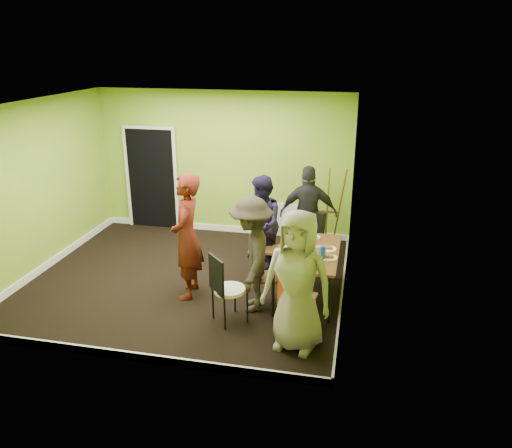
{
  "coord_description": "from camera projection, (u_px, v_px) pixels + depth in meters",
  "views": [
    {
      "loc": [
        2.62,
        -6.92,
        3.65
      ],
      "look_at": [
        1.14,
        0.0,
        1.05
      ],
      "focal_mm": 35.0,
      "sensor_mm": 36.0,
      "label": 1
    }
  ],
  "objects": [
    {
      "name": "cup_a",
      "position": [
        293.0,
        253.0,
        7.14
      ],
      "size": [
        0.11,
        0.11,
        0.09
      ],
      "primitive_type": "imported",
      "color": "white",
      "rests_on": "dining_table"
    },
    {
      "name": "blue_bottle",
      "position": [
        323.0,
        253.0,
        7.01
      ],
      "size": [
        0.08,
        0.08,
        0.2
      ],
      "primitive_type": "cylinder",
      "color": "#1744AE",
      "rests_on": "dining_table"
    },
    {
      "name": "plate_wall_back",
      "position": [
        327.0,
        249.0,
        7.38
      ],
      "size": [
        0.27,
        0.27,
        0.01
      ],
      "primitive_type": "cylinder",
      "color": "white",
      "rests_on": "dining_table"
    },
    {
      "name": "plate_far_front",
      "position": [
        301.0,
        265.0,
        6.85
      ],
      "size": [
        0.26,
        0.26,
        0.01
      ],
      "primitive_type": "cylinder",
      "color": "white",
      "rests_on": "dining_table"
    },
    {
      "name": "person_left_far",
      "position": [
        261.0,
        224.0,
        8.23
      ],
      "size": [
        0.85,
        0.95,
        1.62
      ],
      "primitive_type": "imported",
      "rotation": [
        0.0,
        0.0,
        -1.21
      ],
      "color": "#191535",
      "rests_on": "ground"
    },
    {
      "name": "plate_near_left",
      "position": [
        298.0,
        239.0,
        7.75
      ],
      "size": [
        0.24,
        0.24,
        0.01
      ],
      "primitive_type": "cylinder",
      "color": "white",
      "rests_on": "dining_table"
    },
    {
      "name": "chair_front_end",
      "position": [
        296.0,
        295.0,
        6.39
      ],
      "size": [
        0.5,
        0.5,
        1.05
      ],
      "rotation": [
        0.0,
        0.0,
        -0.16
      ],
      "color": "#F05416",
      "rests_on": "ground"
    },
    {
      "name": "ground",
      "position": [
        188.0,
        279.0,
        8.12
      ],
      "size": [
        5.0,
        5.0,
        0.0
      ],
      "primitive_type": "plane",
      "color": "black",
      "rests_on": "ground"
    },
    {
      "name": "person_standing",
      "position": [
        187.0,
        237.0,
        7.32
      ],
      "size": [
        0.54,
        0.74,
        1.9
      ],
      "primitive_type": "imported",
      "rotation": [
        0.0,
        0.0,
        -1.44
      ],
      "color": "#51170D",
      "rests_on": "ground"
    },
    {
      "name": "person_front_end",
      "position": [
        297.0,
        281.0,
        6.05
      ],
      "size": [
        0.99,
        0.75,
        1.81
      ],
      "primitive_type": "imported",
      "rotation": [
        0.0,
        0.0,
        -0.22
      ],
      "color": "gray",
      "rests_on": "ground"
    },
    {
      "name": "glass_back",
      "position": [
        315.0,
        236.0,
        7.73
      ],
      "size": [
        0.06,
        0.06,
        0.11
      ],
      "primitive_type": "cylinder",
      "color": "black",
      "rests_on": "dining_table"
    },
    {
      "name": "chair_bentwood",
      "position": [
        225.0,
        286.0,
        6.71
      ],
      "size": [
        0.55,
        0.55,
        1.0
      ],
      "rotation": [
        0.0,
        0.0,
        -0.82
      ],
      "color": "black",
      "rests_on": "ground"
    },
    {
      "name": "chair_left_near",
      "position": [
        264.0,
        272.0,
        7.2
      ],
      "size": [
        0.48,
        0.47,
        0.92
      ],
      "rotation": [
        0.0,
        0.0,
        -1.27
      ],
      "color": "#F05416",
      "rests_on": "ground"
    },
    {
      "name": "glass_front",
      "position": [
        310.0,
        261.0,
        6.86
      ],
      "size": [
        0.06,
        0.06,
        0.1
      ],
      "primitive_type": "cylinder",
      "color": "black",
      "rests_on": "dining_table"
    },
    {
      "name": "plate_wall_front",
      "position": [
        329.0,
        257.0,
        7.09
      ],
      "size": [
        0.25,
        0.25,
        0.01
      ],
      "primitive_type": "cylinder",
      "color": "white",
      "rests_on": "dining_table"
    },
    {
      "name": "orange_bottle",
      "position": [
        308.0,
        245.0,
        7.43
      ],
      "size": [
        0.03,
        0.03,
        0.09
      ],
      "primitive_type": "cylinder",
      "color": "#F05416",
      "rests_on": "dining_table"
    },
    {
      "name": "dining_table",
      "position": [
        308.0,
        254.0,
        7.34
      ],
      "size": [
        0.9,
        1.5,
        0.75
      ],
      "color": "black",
      "rests_on": "ground"
    },
    {
      "name": "room_walls",
      "position": [
        184.0,
        221.0,
        7.83
      ],
      "size": [
        5.04,
        4.54,
        2.82
      ],
      "color": "#79AA2B",
      "rests_on": "ground"
    },
    {
      "name": "glass_mid",
      "position": [
        301.0,
        243.0,
        7.5
      ],
      "size": [
        0.06,
        0.06,
        0.09
      ],
      "primitive_type": "cylinder",
      "color": "black",
      "rests_on": "dining_table"
    },
    {
      "name": "chair_back_end",
      "position": [
        312.0,
        227.0,
        8.51
      ],
      "size": [
        0.52,
        0.56,
        0.93
      ],
      "rotation": [
        0.0,
        0.0,
        2.74
      ],
      "color": "#F05416",
      "rests_on": "ground"
    },
    {
      "name": "easel",
      "position": [
        328.0,
        210.0,
        9.0
      ],
      "size": [
        0.63,
        0.59,
        1.58
      ],
      "color": "brown",
      "rests_on": "ground"
    },
    {
      "name": "person_back_end",
      "position": [
        308.0,
        214.0,
        8.6
      ],
      "size": [
        1.04,
        0.56,
        1.69
      ],
      "primitive_type": "imported",
      "rotation": [
        0.0,
        0.0,
        3.29
      ],
      "color": "black",
      "rests_on": "ground"
    },
    {
      "name": "chair_left_far",
      "position": [
        267.0,
        244.0,
        8.16
      ],
      "size": [
        0.41,
        0.41,
        0.94
      ],
      "rotation": [
        0.0,
        0.0,
        -1.63
      ],
      "color": "#F05416",
      "rests_on": "ground"
    },
    {
      "name": "thermos",
      "position": [
        302.0,
        244.0,
        7.25
      ],
      "size": [
        0.07,
        0.07,
        0.23
      ],
      "primitive_type": "cylinder",
      "color": "white",
      "rests_on": "dining_table"
    },
    {
      "name": "plate_near_right",
      "position": [
        281.0,
        260.0,
        7.0
      ],
      "size": [
        0.25,
        0.25,
        0.01
      ],
      "primitive_type": "cylinder",
      "color": "white",
      "rests_on": "dining_table"
    },
    {
      "name": "plate_far_back",
      "position": [
        312.0,
        237.0,
        7.82
      ],
      "size": [
        0.25,
        0.25,
        0.01
      ],
      "primitive_type": "cylinder",
      "color": "white",
      "rests_on": "dining_table"
    },
    {
      "name": "cup_b",
      "position": [
        319.0,
        249.0,
        7.28
      ],
      "size": [
        0.09,
        0.09,
        0.09
      ],
      "primitive_type": "imported",
      "color": "white",
      "rests_on": "dining_table"
    },
    {
      "name": "person_left_near",
      "position": [
        252.0,
        255.0,
        6.97
      ],
      "size": [
        0.82,
        1.18,
        1.68
      ],
      "primitive_type": "imported",
      "rotation": [
        0.0,
        0.0,
        -1.38
      ],
      "color": "#2C251D",
      "rests_on": "ground"
    }
  ]
}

